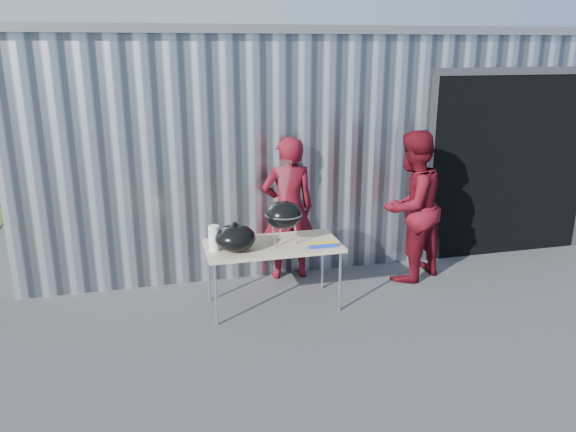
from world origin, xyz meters
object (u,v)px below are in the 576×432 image
object	(u,v)px
person_cook	(288,209)
person_bystander	(411,206)
kettle_grill	(283,207)
folding_table	(273,247)

from	to	relation	value
person_cook	person_bystander	size ratio (longest dim) A/B	0.96
kettle_grill	person_bystander	xyz separation A→B (m)	(1.74, 0.39, -0.22)
folding_table	kettle_grill	xyz separation A→B (m)	(0.12, -0.01, 0.46)
folding_table	person_cook	world-z (taller)	person_cook
person_bystander	folding_table	bearing A→B (deg)	-15.14
person_cook	person_bystander	xyz separation A→B (m)	(1.47, -0.42, 0.04)
kettle_grill	person_bystander	bearing A→B (deg)	12.61
folding_table	person_cook	size ratio (longest dim) A/B	0.83
kettle_grill	person_bystander	size ratio (longest dim) A/B	0.49
folding_table	person_bystander	size ratio (longest dim) A/B	0.79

